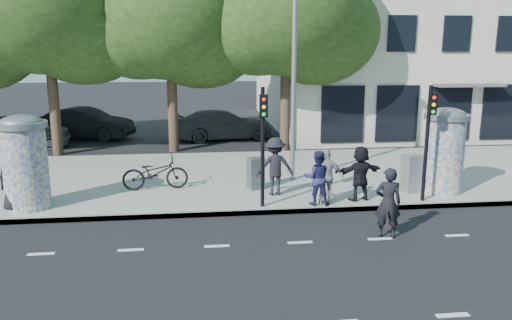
{
  "coord_description": "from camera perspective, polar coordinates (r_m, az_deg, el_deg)",
  "views": [
    {
      "loc": [
        -2.35,
        -9.69,
        4.61
      ],
      "look_at": [
        -0.83,
        3.5,
        1.59
      ],
      "focal_mm": 35.0,
      "sensor_mm": 36.0,
      "label": 1
    }
  ],
  "objects": [
    {
      "name": "ground",
      "position": [
        10.98,
        6.53,
        -12.1
      ],
      "size": [
        120.0,
        120.0,
        0.0
      ],
      "primitive_type": "plane",
      "color": "black",
      "rests_on": "ground"
    },
    {
      "name": "sidewalk",
      "position": [
        17.93,
        1.16,
        -1.86
      ],
      "size": [
        40.0,
        8.0,
        0.15
      ],
      "primitive_type": "cube",
      "color": "gray",
      "rests_on": "ground"
    },
    {
      "name": "curb",
      "position": [
        14.19,
        3.31,
        -5.86
      ],
      "size": [
        40.0,
        0.1,
        0.16
      ],
      "primitive_type": "cube",
      "color": "slate",
      "rests_on": "ground"
    },
    {
      "name": "lane_dash_far",
      "position": [
        12.23,
        5.04,
        -9.37
      ],
      "size": [
        32.0,
        0.12,
        0.01
      ],
      "primitive_type": "cube",
      "color": "silver",
      "rests_on": "ground"
    },
    {
      "name": "ad_column_left",
      "position": [
        15.31,
        -24.91,
        0.01
      ],
      "size": [
        1.36,
        1.36,
        2.65
      ],
      "color": "beige",
      "rests_on": "sidewalk"
    },
    {
      "name": "ad_column_right",
      "position": [
        16.54,
        20.72,
        1.25
      ],
      "size": [
        1.36,
        1.36,
        2.65
      ],
      "color": "beige",
      "rests_on": "sidewalk"
    },
    {
      "name": "traffic_pole_near",
      "position": [
        13.8,
        0.79,
        2.87
      ],
      "size": [
        0.22,
        0.31,
        3.4
      ],
      "color": "black",
      "rests_on": "sidewalk"
    },
    {
      "name": "traffic_pole_far",
      "position": [
        15.18,
        19.1,
        3.07
      ],
      "size": [
        0.22,
        0.31,
        3.4
      ],
      "color": "black",
      "rests_on": "sidewalk"
    },
    {
      "name": "street_lamp",
      "position": [
        16.63,
        4.45,
        13.39
      ],
      "size": [
        0.25,
        0.93,
        8.0
      ],
      "color": "slate",
      "rests_on": "sidewalk"
    },
    {
      "name": "tree_mid_left",
      "position": [
        23.11,
        -23.0,
        16.51
      ],
      "size": [
        7.2,
        7.2,
        9.57
      ],
      "color": "#38281C",
      "rests_on": "ground"
    },
    {
      "name": "tree_near_left",
      "position": [
        22.47,
        -9.91,
        16.32
      ],
      "size": [
        6.8,
        6.8,
        8.97
      ],
      "color": "#38281C",
      "rests_on": "ground"
    },
    {
      "name": "tree_center",
      "position": [
        22.39,
        3.49,
        17.13
      ],
      "size": [
        7.0,
        7.0,
        9.3
      ],
      "color": "#38281C",
      "rests_on": "ground"
    },
    {
      "name": "building",
      "position": [
        32.99,
        19.86,
        14.46
      ],
      "size": [
        20.3,
        15.85,
        12.0
      ],
      "color": "beige",
      "rests_on": "ground"
    },
    {
      "name": "ped_a",
      "position": [
        15.25,
        -25.93,
        -2.0
      ],
      "size": [
        0.95,
        0.68,
        1.81
      ],
      "primitive_type": "imported",
      "rotation": [
        0.0,
        0.0,
        3.02
      ],
      "color": "black",
      "rests_on": "sidewalk"
    },
    {
      "name": "ped_c",
      "position": [
        14.42,
        7.01,
        -2.02
      ],
      "size": [
        0.86,
        0.72,
        1.59
      ],
      "primitive_type": "imported",
      "rotation": [
        0.0,
        0.0,
        2.98
      ],
      "color": "#1E214C",
      "rests_on": "sidewalk"
    },
    {
      "name": "ped_d",
      "position": [
        15.26,
        2.18,
        -0.73
      ],
      "size": [
        1.18,
        0.71,
        1.79
      ],
      "primitive_type": "imported",
      "rotation": [
        0.0,
        0.0,
        3.18
      ],
      "color": "black",
      "rests_on": "sidewalk"
    },
    {
      "name": "ped_e",
      "position": [
        14.47,
        8.06,
        -1.89
      ],
      "size": [
        1.05,
        0.73,
        1.65
      ],
      "primitive_type": "imported",
      "rotation": [
        0.0,
        0.0,
        2.94
      ],
      "color": "#97989A",
      "rests_on": "sidewalk"
    },
    {
      "name": "ped_f",
      "position": [
        15.02,
        11.83,
        -1.5
      ],
      "size": [
        1.61,
        0.87,
        1.64
      ],
      "primitive_type": "imported",
      "rotation": [
        0.0,
        0.0,
        3.36
      ],
      "color": "black",
      "rests_on": "sidewalk"
    },
    {
      "name": "man_road",
      "position": [
        12.69,
        14.85,
        -4.73
      ],
      "size": [
        0.72,
        0.55,
        1.76
      ],
      "primitive_type": "imported",
      "rotation": [
        0.0,
        0.0,
        2.93
      ],
      "color": "black",
      "rests_on": "ground"
    },
    {
      "name": "bicycle",
      "position": [
        16.21,
        -11.44,
        -1.45
      ],
      "size": [
        0.9,
        2.12,
        1.09
      ],
      "primitive_type": "imported",
      "rotation": [
        0.0,
        0.0,
        1.66
      ],
      "color": "black",
      "rests_on": "sidewalk"
    },
    {
      "name": "cabinet_left",
      "position": [
        15.94,
        -0.03,
        -1.54
      ],
      "size": [
        0.58,
        0.5,
        1.02
      ],
      "primitive_type": "cube",
      "rotation": [
        0.0,
        0.0,
        0.35
      ],
      "color": "slate",
      "rests_on": "sidewalk"
    },
    {
      "name": "cabinet_right",
      "position": [
        16.33,
        17.41,
        -1.49
      ],
      "size": [
        0.66,
        0.55,
        1.19
      ],
      "primitive_type": "cube",
      "rotation": [
        0.0,
        0.0,
        0.28
      ],
      "color": "gray",
      "rests_on": "sidewalk"
    },
    {
      "name": "car_left",
      "position": [
        25.45,
        -25.96,
        2.95
      ],
      "size": [
        2.85,
        5.14,
        1.65
      ],
      "primitive_type": "imported",
      "rotation": [
        0.0,
        0.0,
        1.76
      ],
      "color": "#55595C",
      "rests_on": "ground"
    },
    {
      "name": "car_mid",
      "position": [
        26.97,
        -18.94,
        3.96
      ],
      "size": [
        2.92,
        5.09,
        1.59
      ],
      "primitive_type": "imported",
      "rotation": [
        0.0,
        0.0,
        1.3
      ],
      "color": "black",
      "rests_on": "ground"
    },
    {
      "name": "car_right",
      "position": [
        25.58,
        -3.82,
        4.06
      ],
      "size": [
        3.2,
        5.43,
        1.48
      ],
      "primitive_type": "imported",
      "rotation": [
        0.0,
        0.0,
        1.81
      ],
      "color": "#4D4E54",
      "rests_on": "ground"
    }
  ]
}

